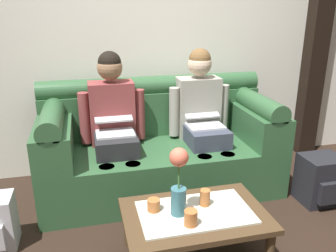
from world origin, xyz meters
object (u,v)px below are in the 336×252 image
coffee_table (195,219)px  person_left (113,120)px  cup_near_left (154,205)px  flower_vase (179,181)px  backpack_right (321,180)px  cup_far_center (205,198)px  couch (159,147)px  person_right (202,114)px  cup_near_right (191,218)px

coffee_table → person_left: bearing=110.7°
cup_near_left → flower_vase: bearing=-26.8°
cup_near_left → backpack_right: bearing=13.7°
cup_far_center → flower_vase: bearing=-163.9°
backpack_right → cup_far_center: bearing=-162.0°
flower_vase → cup_near_left: (-0.14, 0.07, -0.19)m
couch → person_right: (0.39, -0.00, 0.28)m
person_left → coffee_table: size_ratio=1.37×
couch → cup_near_right: 1.17m
couch → cup_far_center: bearing=-85.2°
cup_near_left → cup_far_center: (0.33, -0.02, 0.02)m
coffee_table → backpack_right: bearing=19.3°
person_left → cup_far_center: person_left is taller
cup_far_center → backpack_right: 1.24m
person_left → cup_near_right: (0.32, -1.17, -0.25)m
person_left → cup_near_right: 1.24m
couch → backpack_right: 1.39m
couch → person_left: size_ratio=1.66×
coffee_table → cup_far_center: cup_far_center is taller
person_left → cup_far_center: bearing=-64.2°
cup_far_center → backpack_right: size_ratio=0.26×
cup_near_right → backpack_right: size_ratio=0.23×
person_right → coffee_table: size_ratio=1.37×
coffee_table → cup_far_center: (0.08, 0.06, 0.11)m
flower_vase → cup_near_left: 0.24m
cup_far_center → person_left: bearing=115.8°
coffee_table → cup_near_left: (-0.25, 0.07, 0.09)m
couch → cup_near_right: bearing=-93.4°
person_left → cup_near_left: bearing=-81.5°
person_left → coffee_table: bearing=-69.3°
backpack_right → coffee_table: bearing=-160.7°
person_left → person_right: same height
cup_near_right → cup_far_center: (0.15, 0.19, 0.01)m
person_left → cup_near_right: bearing=-74.6°
backpack_right → flower_vase: bearing=-162.2°
person_left → person_right: (0.78, 0.00, -0.00)m
coffee_table → cup_near_right: 0.18m
person_right → cup_near_left: person_right is taller
backpack_right → couch: bearing=154.0°
person_right → backpack_right: (0.85, -0.60, -0.46)m
person_left → cup_near_left: size_ratio=15.27×
flower_vase → cup_far_center: 0.26m
couch → flower_vase: (-0.11, -1.04, 0.21)m
couch → cup_far_center: 0.99m
couch → backpack_right: bearing=-26.0°
person_right → flower_vase: 1.15m
cup_near_left → cup_near_right: cup_near_right is taller
person_right → flower_vase: size_ratio=2.82×
flower_vase → cup_far_center: size_ratio=4.06×
person_left → couch: bearing=0.4°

